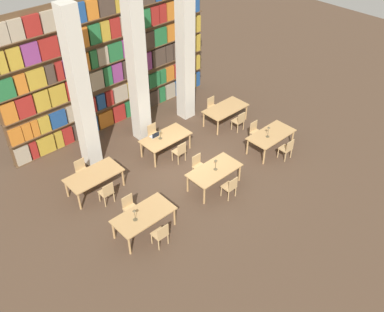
{
  "coord_description": "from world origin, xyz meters",
  "views": [
    {
      "loc": [
        -8.29,
        -9.12,
        10.13
      ],
      "look_at": [
        0.0,
        -0.13,
        0.67
      ],
      "focal_mm": 40.0,
      "sensor_mm": 36.0,
      "label": 1
    }
  ],
  "objects_px": {
    "chair_7": "(82,170)",
    "chair_10": "(239,121)",
    "reading_table_1": "(214,171)",
    "chair_1": "(130,207)",
    "reading_table_0": "(144,216)",
    "reading_table_2": "(271,136)",
    "reading_table_4": "(166,139)",
    "chair_8": "(180,151)",
    "chair_9": "(154,134)",
    "reading_table_3": "(94,176)",
    "desk_lamp_0": "(135,213)",
    "pillar_center": "(137,70)",
    "chair_11": "(213,106)",
    "chair_5": "(255,131)",
    "desk_lamp_2": "(269,130)",
    "pillar_left": "(80,91)",
    "chair_2": "(230,187)",
    "chair_3": "(199,165)",
    "chair_4": "(287,148)",
    "desk_lamp_3": "(160,133)",
    "pillar_right": "(185,51)",
    "chair_0": "(161,234)",
    "laptop": "(155,136)",
    "chair_6": "(107,192)",
    "reading_table_5": "(226,109)",
    "desk_lamp_1": "(216,163)"
  },
  "relations": [
    {
      "from": "chair_7",
      "to": "chair_10",
      "type": "xyz_separation_m",
      "value": [
        6.48,
        -1.6,
        0.0
      ]
    },
    {
      "from": "reading_table_1",
      "to": "chair_1",
      "type": "bearing_deg",
      "value": 166.77
    },
    {
      "from": "reading_table_0",
      "to": "reading_table_2",
      "type": "distance_m",
      "value": 6.25
    },
    {
      "from": "reading_table_4",
      "to": "chair_8",
      "type": "distance_m",
      "value": 0.8
    },
    {
      "from": "chair_9",
      "to": "reading_table_3",
      "type": "bearing_deg",
      "value": 14.24
    },
    {
      "from": "chair_10",
      "to": "reading_table_1",
      "type": "bearing_deg",
      "value": -151.27
    },
    {
      "from": "reading_table_0",
      "to": "desk_lamp_0",
      "type": "xyz_separation_m",
      "value": [
        -0.32,
        -0.01,
        0.37
      ]
    },
    {
      "from": "pillar_center",
      "to": "chair_11",
      "type": "bearing_deg",
      "value": -14.24
    },
    {
      "from": "chair_5",
      "to": "desk_lamp_2",
      "type": "xyz_separation_m",
      "value": [
        -0.26,
        -0.8,
        0.59
      ]
    },
    {
      "from": "pillar_left",
      "to": "chair_2",
      "type": "height_order",
      "value": "pillar_left"
    },
    {
      "from": "chair_3",
      "to": "chair_10",
      "type": "height_order",
      "value": "same"
    },
    {
      "from": "reading_table_0",
      "to": "chair_4",
      "type": "height_order",
      "value": "chair_4"
    },
    {
      "from": "desk_lamp_3",
      "to": "pillar_right",
      "type": "bearing_deg",
      "value": 29.21
    },
    {
      "from": "chair_10",
      "to": "chair_5",
      "type": "bearing_deg",
      "value": -95.66
    },
    {
      "from": "pillar_center",
      "to": "reading_table_4",
      "type": "xyz_separation_m",
      "value": [
        -0.0,
        -1.51,
        -2.34
      ]
    },
    {
      "from": "chair_11",
      "to": "chair_3",
      "type": "bearing_deg",
      "value": 38.17
    },
    {
      "from": "chair_0",
      "to": "chair_9",
      "type": "relative_size",
      "value": 1.0
    },
    {
      "from": "reading_table_3",
      "to": "chair_4",
      "type": "bearing_deg",
      "value": -27.77
    },
    {
      "from": "pillar_left",
      "to": "laptop",
      "type": "bearing_deg",
      "value": -29.84
    },
    {
      "from": "chair_3",
      "to": "chair_5",
      "type": "distance_m",
      "value": 3.16
    },
    {
      "from": "pillar_center",
      "to": "chair_6",
      "type": "bearing_deg",
      "value": -144.32
    },
    {
      "from": "chair_1",
      "to": "reading_table_5",
      "type": "distance_m",
      "value": 6.58
    },
    {
      "from": "reading_table_1",
      "to": "chair_4",
      "type": "distance_m",
      "value": 3.24
    },
    {
      "from": "reading_table_4",
      "to": "chair_10",
      "type": "bearing_deg",
      "value": -15.04
    },
    {
      "from": "chair_2",
      "to": "reading_table_4",
      "type": "distance_m",
      "value": 3.43
    },
    {
      "from": "pillar_right",
      "to": "desk_lamp_3",
      "type": "relative_size",
      "value": 14.79
    },
    {
      "from": "chair_9",
      "to": "desk_lamp_0",
      "type": "bearing_deg",
      "value": 45.05
    },
    {
      "from": "desk_lamp_0",
      "to": "chair_4",
      "type": "height_order",
      "value": "desk_lamp_0"
    },
    {
      "from": "chair_5",
      "to": "reading_table_3",
      "type": "bearing_deg",
      "value": -15.72
    },
    {
      "from": "reading_table_0",
      "to": "laptop",
      "type": "relative_size",
      "value": 5.96
    },
    {
      "from": "desk_lamp_3",
      "to": "chair_11",
      "type": "relative_size",
      "value": 0.47
    },
    {
      "from": "chair_2",
      "to": "reading_table_2",
      "type": "height_order",
      "value": "chair_2"
    },
    {
      "from": "reading_table_4",
      "to": "chair_9",
      "type": "xyz_separation_m",
      "value": [
        0.04,
        0.78,
        -0.19
      ]
    },
    {
      "from": "chair_5",
      "to": "chair_9",
      "type": "distance_m",
      "value": 4.05
    },
    {
      "from": "pillar_right",
      "to": "chair_4",
      "type": "xyz_separation_m",
      "value": [
        0.73,
        -4.9,
        -2.53
      ]
    },
    {
      "from": "reading_table_3",
      "to": "reading_table_1",
      "type": "bearing_deg",
      "value": -38.99
    },
    {
      "from": "desk_lamp_1",
      "to": "reading_table_0",
      "type": "bearing_deg",
      "value": -179.37
    },
    {
      "from": "pillar_center",
      "to": "chair_6",
      "type": "relative_size",
      "value": 6.89
    },
    {
      "from": "desk_lamp_2",
      "to": "pillar_right",
      "type": "bearing_deg",
      "value": 96.5
    },
    {
      "from": "chair_3",
      "to": "chair_5",
      "type": "height_order",
      "value": "same"
    },
    {
      "from": "chair_3",
      "to": "desk_lamp_2",
      "type": "relative_size",
      "value": 1.85
    },
    {
      "from": "reading_table_2",
      "to": "chair_10",
      "type": "relative_size",
      "value": 2.19
    },
    {
      "from": "chair_2",
      "to": "desk_lamp_1",
      "type": "distance_m",
      "value": 0.95
    },
    {
      "from": "chair_3",
      "to": "chair_4",
      "type": "height_order",
      "value": "same"
    },
    {
      "from": "chair_4",
      "to": "desk_lamp_0",
      "type": "bearing_deg",
      "value": 174.07
    },
    {
      "from": "pillar_left",
      "to": "chair_9",
      "type": "relative_size",
      "value": 6.89
    },
    {
      "from": "chair_6",
      "to": "reading_table_4",
      "type": "relative_size",
      "value": 0.46
    },
    {
      "from": "pillar_center",
      "to": "reading_table_4",
      "type": "relative_size",
      "value": 3.14
    },
    {
      "from": "desk_lamp_1",
      "to": "reading_table_1",
      "type": "bearing_deg",
      "value": 154.64
    },
    {
      "from": "reading_table_5",
      "to": "reading_table_1",
      "type": "bearing_deg",
      "value": -141.67
    }
  ]
}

